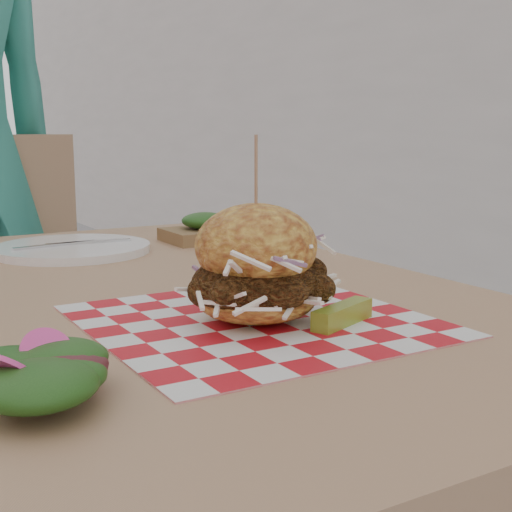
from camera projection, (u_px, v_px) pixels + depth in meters
name	position (u px, v px, depth m)	size (l,w,h in m)	color
patio_table	(147.00, 345.00, 0.98)	(0.80, 1.20, 0.75)	tan
patio_chair	(3.00, 298.00, 1.76)	(0.48, 0.49, 0.95)	tan
paper_liner	(256.00, 321.00, 0.80)	(0.36, 0.36, 0.00)	red
sandwich	(256.00, 270.00, 0.79)	(0.18, 0.18, 0.21)	gold
pickle_spear	(342.00, 314.00, 0.78)	(0.10, 0.02, 0.02)	olive
side_salad	(36.00, 387.00, 0.56)	(0.14, 0.13, 0.05)	#3F1419
place_setting	(73.00, 249.00, 1.25)	(0.27, 0.27, 0.02)	white
kraft_tray	(205.00, 230.00, 1.38)	(0.15, 0.12, 0.06)	brown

